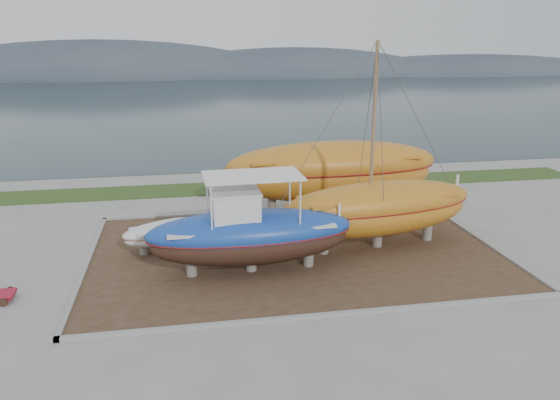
{
  "coord_description": "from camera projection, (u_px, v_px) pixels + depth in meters",
  "views": [
    {
      "loc": [
        -4.77,
        -18.67,
        9.41
      ],
      "look_at": [
        -0.68,
        4.0,
        2.53
      ],
      "focal_mm": 35.0,
      "sensor_mm": 36.0,
      "label": 1
    }
  ],
  "objects": [
    {
      "name": "white_dinghy",
      "position": [
        171.0,
        235.0,
        24.98
      ],
      "size": [
        4.69,
        3.07,
        1.32
      ],
      "primitive_type": null,
      "rotation": [
        0.0,
        0.0,
        0.36
      ],
      "color": "silver",
      "rests_on": "dirt_patch"
    },
    {
      "name": "curb_frame",
      "position": [
        295.0,
        251.0,
        24.86
      ],
      "size": [
        18.6,
        12.6,
        0.15
      ],
      "primitive_type": null,
      "color": "gray",
      "rests_on": "ground"
    },
    {
      "name": "dirt_patch",
      "position": [
        295.0,
        252.0,
        24.87
      ],
      "size": [
        18.0,
        12.0,
        0.06
      ],
      "primitive_type": "cube",
      "color": "#422D1E",
      "rests_on": "ground"
    },
    {
      "name": "sea",
      "position": [
        211.0,
        99.0,
        87.12
      ],
      "size": [
        260.0,
        100.0,
        0.04
      ],
      "primitive_type": null,
      "color": "#172B2F",
      "rests_on": "ground"
    },
    {
      "name": "orange_sailboat",
      "position": [
        382.0,
        149.0,
        24.15
      ],
      "size": [
        9.68,
        4.13,
        9.25
      ],
      "primitive_type": null,
      "rotation": [
        0.0,
        0.0,
        0.15
      ],
      "color": "#B26D1B",
      "rests_on": "dirt_patch"
    },
    {
      "name": "grass_strip",
      "position": [
        259.0,
        186.0,
        35.71
      ],
      "size": [
        44.0,
        3.0,
        0.08
      ],
      "primitive_type": "cube",
      "color": "#284219",
      "rests_on": "ground"
    },
    {
      "name": "orange_bare_hull",
      "position": [
        333.0,
        178.0,
        29.92
      ],
      "size": [
        11.89,
        3.83,
        3.87
      ],
      "primitive_type": null,
      "rotation": [
        0.0,
        0.0,
        0.02
      ],
      "color": "#B26D1B",
      "rests_on": "dirt_patch"
    },
    {
      "name": "ground",
      "position": [
        316.0,
        291.0,
        21.11
      ],
      "size": [
        140.0,
        140.0,
        0.0
      ],
      "primitive_type": "plane",
      "color": "gray",
      "rests_on": "ground"
    },
    {
      "name": "mountain_ridge",
      "position": [
        199.0,
        76.0,
        138.98
      ],
      "size": [
        200.0,
        36.0,
        20.0
      ],
      "primitive_type": null,
      "color": "#333D49",
      "rests_on": "ground"
    },
    {
      "name": "blue_caique",
      "position": [
        251.0,
        224.0,
        22.24
      ],
      "size": [
        8.62,
        2.93,
        4.11
      ],
      "primitive_type": null,
      "rotation": [
        0.0,
        0.0,
        0.03
      ],
      "color": "#1A44A4",
      "rests_on": "dirt_patch"
    }
  ]
}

